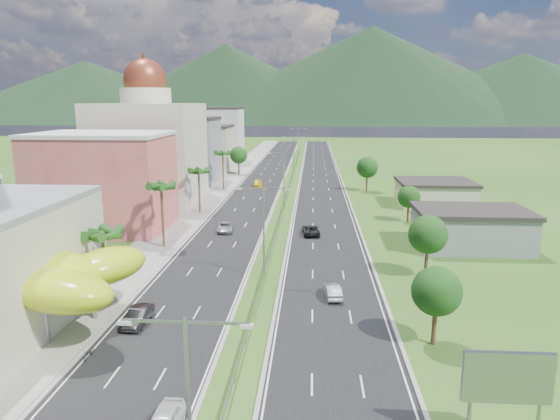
# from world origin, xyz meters

# --- Properties ---
(ground) EXTENTS (500.00, 500.00, 0.00)m
(ground) POSITION_xyz_m (0.00, 0.00, 0.00)
(ground) COLOR #2D5119
(ground) RESTS_ON ground
(road_left) EXTENTS (11.00, 260.00, 0.04)m
(road_left) POSITION_xyz_m (-7.50, 90.00, 0.02)
(road_left) COLOR black
(road_left) RESTS_ON ground
(road_right) EXTENTS (11.00, 260.00, 0.04)m
(road_right) POSITION_xyz_m (7.50, 90.00, 0.02)
(road_right) COLOR black
(road_right) RESTS_ON ground
(sidewalk_left) EXTENTS (7.00, 260.00, 0.12)m
(sidewalk_left) POSITION_xyz_m (-17.00, 90.00, 0.06)
(sidewalk_left) COLOR gray
(sidewalk_left) RESTS_ON ground
(median_guardrail) EXTENTS (0.10, 216.06, 0.76)m
(median_guardrail) POSITION_xyz_m (0.00, 71.99, 0.62)
(median_guardrail) COLOR gray
(median_guardrail) RESTS_ON ground
(streetlight_median_a) EXTENTS (6.04, 0.25, 11.00)m
(streetlight_median_a) POSITION_xyz_m (0.00, -25.00, 6.75)
(streetlight_median_a) COLOR gray
(streetlight_median_a) RESTS_ON ground
(streetlight_median_b) EXTENTS (6.04, 0.25, 11.00)m
(streetlight_median_b) POSITION_xyz_m (0.00, 10.00, 6.75)
(streetlight_median_b) COLOR gray
(streetlight_median_b) RESTS_ON ground
(streetlight_median_c) EXTENTS (6.04, 0.25, 11.00)m
(streetlight_median_c) POSITION_xyz_m (0.00, 50.00, 6.75)
(streetlight_median_c) COLOR gray
(streetlight_median_c) RESTS_ON ground
(streetlight_median_d) EXTENTS (6.04, 0.25, 11.00)m
(streetlight_median_d) POSITION_xyz_m (0.00, 95.00, 6.75)
(streetlight_median_d) COLOR gray
(streetlight_median_d) RESTS_ON ground
(streetlight_median_e) EXTENTS (6.04, 0.25, 11.00)m
(streetlight_median_e) POSITION_xyz_m (0.00, 140.00, 6.75)
(streetlight_median_e) COLOR gray
(streetlight_median_e) RESTS_ON ground
(lime_canopy) EXTENTS (18.00, 15.00, 7.40)m
(lime_canopy) POSITION_xyz_m (-20.00, -4.00, 4.99)
(lime_canopy) COLOR #B2D114
(lime_canopy) RESTS_ON ground
(pink_shophouse) EXTENTS (20.00, 15.00, 15.00)m
(pink_shophouse) POSITION_xyz_m (-28.00, 32.00, 7.50)
(pink_shophouse) COLOR #BD4F4D
(pink_shophouse) RESTS_ON ground
(domed_building) EXTENTS (20.00, 20.00, 28.70)m
(domed_building) POSITION_xyz_m (-28.00, 55.00, 11.35)
(domed_building) COLOR beige
(domed_building) RESTS_ON ground
(midrise_grey) EXTENTS (16.00, 15.00, 16.00)m
(midrise_grey) POSITION_xyz_m (-27.00, 80.00, 8.00)
(midrise_grey) COLOR slate
(midrise_grey) RESTS_ON ground
(midrise_beige) EXTENTS (16.00, 15.00, 13.00)m
(midrise_beige) POSITION_xyz_m (-27.00, 102.00, 6.50)
(midrise_beige) COLOR #BDB39C
(midrise_beige) RESTS_ON ground
(midrise_white) EXTENTS (16.00, 15.00, 18.00)m
(midrise_white) POSITION_xyz_m (-27.00, 125.00, 9.00)
(midrise_white) COLOR silver
(midrise_white) RESTS_ON ground
(billboard) EXTENTS (5.20, 0.35, 6.20)m
(billboard) POSITION_xyz_m (17.00, -18.00, 4.42)
(billboard) COLOR gray
(billboard) RESTS_ON ground
(shed_near) EXTENTS (15.00, 10.00, 5.00)m
(shed_near) POSITION_xyz_m (28.00, 25.00, 2.50)
(shed_near) COLOR slate
(shed_near) RESTS_ON ground
(shed_far) EXTENTS (14.00, 12.00, 4.40)m
(shed_far) POSITION_xyz_m (30.00, 55.00, 2.20)
(shed_far) COLOR #BDB39C
(shed_far) RESTS_ON ground
(palm_tree_b) EXTENTS (3.60, 3.60, 8.10)m
(palm_tree_b) POSITION_xyz_m (-15.50, 2.00, 7.06)
(palm_tree_b) COLOR #47301C
(palm_tree_b) RESTS_ON ground
(palm_tree_c) EXTENTS (3.60, 3.60, 9.60)m
(palm_tree_c) POSITION_xyz_m (-15.50, 22.00, 8.50)
(palm_tree_c) COLOR #47301C
(palm_tree_c) RESTS_ON ground
(palm_tree_d) EXTENTS (3.60, 3.60, 8.60)m
(palm_tree_d) POSITION_xyz_m (-15.50, 45.00, 7.54)
(palm_tree_d) COLOR #47301C
(palm_tree_d) RESTS_ON ground
(palm_tree_e) EXTENTS (3.60, 3.60, 9.40)m
(palm_tree_e) POSITION_xyz_m (-15.50, 70.00, 8.31)
(palm_tree_e) COLOR #47301C
(palm_tree_e) RESTS_ON ground
(leafy_tree_lfar) EXTENTS (4.90, 4.90, 8.05)m
(leafy_tree_lfar) POSITION_xyz_m (-15.50, 95.00, 5.58)
(leafy_tree_lfar) COLOR #47301C
(leafy_tree_lfar) RESTS_ON ground
(leafy_tree_ra) EXTENTS (4.20, 4.20, 6.90)m
(leafy_tree_ra) POSITION_xyz_m (16.00, -5.00, 4.78)
(leafy_tree_ra) COLOR #47301C
(leafy_tree_ra) RESTS_ON ground
(leafy_tree_rb) EXTENTS (4.55, 4.55, 7.47)m
(leafy_tree_rb) POSITION_xyz_m (19.00, 12.00, 5.18)
(leafy_tree_rb) COLOR #47301C
(leafy_tree_rb) RESTS_ON ground
(leafy_tree_rc) EXTENTS (3.85, 3.85, 6.33)m
(leafy_tree_rc) POSITION_xyz_m (22.00, 40.00, 4.37)
(leafy_tree_rc) COLOR #47301C
(leafy_tree_rc) RESTS_ON ground
(leafy_tree_rd) EXTENTS (4.90, 4.90, 8.05)m
(leafy_tree_rd) POSITION_xyz_m (18.00, 70.00, 5.58)
(leafy_tree_rd) COLOR #47301C
(leafy_tree_rd) RESTS_ON ground
(mountain_ridge) EXTENTS (860.00, 140.00, 90.00)m
(mountain_ridge) POSITION_xyz_m (60.00, 450.00, 0.00)
(mountain_ridge) COLOR black
(mountain_ridge) RESTS_ON ground
(car_dark_left) EXTENTS (1.70, 4.70, 1.54)m
(car_dark_left) POSITION_xyz_m (-10.50, -2.83, 0.81)
(car_dark_left) COLOR black
(car_dark_left) RESTS_ON road_left
(car_silver_mid_left) EXTENTS (2.89, 5.36, 1.43)m
(car_silver_mid_left) POSITION_xyz_m (-8.28, 31.29, 0.76)
(car_silver_mid_left) COLOR #95989C
(car_silver_mid_left) RESTS_ON road_left
(car_yellow_far_left) EXTENTS (2.66, 5.34, 1.49)m
(car_yellow_far_left) POSITION_xyz_m (-7.85, 75.09, 0.79)
(car_yellow_far_left) COLOR gold
(car_yellow_far_left) RESTS_ON road_left
(car_silver_right) EXTENTS (2.04, 4.53, 1.44)m
(car_silver_right) POSITION_xyz_m (7.76, 4.86, 0.76)
(car_silver_right) COLOR #929599
(car_silver_right) RESTS_ON road_right
(car_dark_far_right) EXTENTS (2.94, 5.54, 1.48)m
(car_dark_far_right) POSITION_xyz_m (5.35, 30.28, 0.78)
(car_dark_far_right) COLOR black
(car_dark_far_right) RESTS_ON road_right
(motorcycle) EXTENTS (0.54, 1.75, 1.12)m
(motorcycle) POSITION_xyz_m (-12.30, -9.33, 0.60)
(motorcycle) COLOR black
(motorcycle) RESTS_ON road_left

